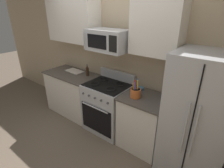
{
  "coord_description": "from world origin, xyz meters",
  "views": [
    {
      "loc": [
        1.79,
        -1.5,
        2.17
      ],
      "look_at": [
        0.2,
        0.55,
        1.03
      ],
      "focal_mm": 28.16,
      "sensor_mm": 36.0,
      "label": 1
    }
  ],
  "objects_px": {
    "microwave": "(108,40)",
    "cutting_board": "(74,71)",
    "refrigerator": "(198,119)",
    "prep_bowl": "(140,88)",
    "range_oven": "(108,106)",
    "utensil_crock": "(136,92)",
    "bottle_soy": "(87,71)"
  },
  "relations": [
    {
      "from": "refrigerator",
      "to": "cutting_board",
      "type": "relative_size",
      "value": 4.47
    },
    {
      "from": "microwave",
      "to": "prep_bowl",
      "type": "distance_m",
      "value": 0.94
    },
    {
      "from": "refrigerator",
      "to": "prep_bowl",
      "type": "relative_size",
      "value": 14.67
    },
    {
      "from": "cutting_board",
      "to": "bottle_soy",
      "type": "xyz_separation_m",
      "value": [
        0.4,
        -0.0,
        0.1
      ]
    },
    {
      "from": "prep_bowl",
      "to": "utensil_crock",
      "type": "bearing_deg",
      "value": -75.41
    },
    {
      "from": "utensil_crock",
      "to": "range_oven",
      "type": "bearing_deg",
      "value": 171.86
    },
    {
      "from": "utensil_crock",
      "to": "prep_bowl",
      "type": "xyz_separation_m",
      "value": [
        -0.07,
        0.27,
        -0.06
      ]
    },
    {
      "from": "refrigerator",
      "to": "bottle_soy",
      "type": "bearing_deg",
      "value": 176.35
    },
    {
      "from": "refrigerator",
      "to": "utensil_crock",
      "type": "bearing_deg",
      "value": -175.4
    },
    {
      "from": "refrigerator",
      "to": "bottle_soy",
      "type": "relative_size",
      "value": 7.53
    },
    {
      "from": "refrigerator",
      "to": "cutting_board",
      "type": "height_order",
      "value": "refrigerator"
    },
    {
      "from": "range_oven",
      "to": "utensil_crock",
      "type": "relative_size",
      "value": 3.56
    },
    {
      "from": "prep_bowl",
      "to": "bottle_soy",
      "type": "bearing_deg",
      "value": -176.63
    },
    {
      "from": "cutting_board",
      "to": "refrigerator",
      "type": "bearing_deg",
      "value": -3.11
    },
    {
      "from": "cutting_board",
      "to": "bottle_soy",
      "type": "relative_size",
      "value": 1.68
    },
    {
      "from": "refrigerator",
      "to": "microwave",
      "type": "relative_size",
      "value": 2.48
    },
    {
      "from": "refrigerator",
      "to": "microwave",
      "type": "height_order",
      "value": "microwave"
    },
    {
      "from": "microwave",
      "to": "utensil_crock",
      "type": "xyz_separation_m",
      "value": [
        0.62,
        -0.12,
        -0.69
      ]
    },
    {
      "from": "microwave",
      "to": "range_oven",
      "type": "bearing_deg",
      "value": -89.91
    },
    {
      "from": "microwave",
      "to": "cutting_board",
      "type": "xyz_separation_m",
      "value": [
        -1.0,
        0.09,
        -0.77
      ]
    },
    {
      "from": "microwave",
      "to": "cutting_board",
      "type": "bearing_deg",
      "value": 174.8
    },
    {
      "from": "bottle_soy",
      "to": "microwave",
      "type": "bearing_deg",
      "value": -8.43
    },
    {
      "from": "microwave",
      "to": "cutting_board",
      "type": "distance_m",
      "value": 1.26
    },
    {
      "from": "cutting_board",
      "to": "microwave",
      "type": "bearing_deg",
      "value": -5.2
    },
    {
      "from": "microwave",
      "to": "bottle_soy",
      "type": "relative_size",
      "value": 3.03
    },
    {
      "from": "refrigerator",
      "to": "prep_bowl",
      "type": "bearing_deg",
      "value": 168.05
    },
    {
      "from": "microwave",
      "to": "cutting_board",
      "type": "relative_size",
      "value": 1.8
    },
    {
      "from": "microwave",
      "to": "bottle_soy",
      "type": "distance_m",
      "value": 0.91
    },
    {
      "from": "refrigerator",
      "to": "prep_bowl",
      "type": "height_order",
      "value": "refrigerator"
    },
    {
      "from": "range_oven",
      "to": "refrigerator",
      "type": "distance_m",
      "value": 1.56
    },
    {
      "from": "refrigerator",
      "to": "cutting_board",
      "type": "bearing_deg",
      "value": 176.89
    },
    {
      "from": "cutting_board",
      "to": "bottle_soy",
      "type": "height_order",
      "value": "bottle_soy"
    }
  ]
}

